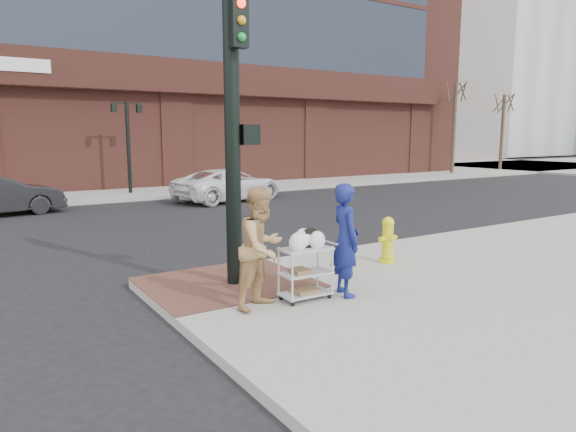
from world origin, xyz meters
TOP-DOWN VIEW (x-y plane):
  - ground at (0.00, 0.00)m, footprint 220.00×220.00m
  - sidewalk_far at (12.50, 32.00)m, footprint 65.00×36.00m
  - brick_curb_ramp at (-0.60, 0.90)m, footprint 2.80×2.40m
  - filler_block at (40.00, 38.00)m, footprint 14.00×20.00m
  - bare_tree_a at (24.00, 16.50)m, footprint 1.80×1.80m
  - bare_tree_b at (30.00, 17.00)m, footprint 1.80×1.80m
  - lamp_post at (2.00, 16.00)m, footprint 1.32×0.22m
  - traffic_signal_pole at (-0.48, 0.77)m, footprint 0.61×0.51m
  - woman_blue at (0.69, -0.75)m, footprint 0.59×0.75m
  - pedestrian_tan at (-0.71, -0.53)m, footprint 1.08×0.97m
  - minivan_white at (4.96, 12.14)m, footprint 5.15×3.26m
  - utility_cart at (0.03, -0.60)m, footprint 0.81×0.47m
  - fire_hydrant at (2.75, 0.45)m, footprint 0.44×0.31m

SIDE VIEW (x-z plane):
  - ground at x=0.00m, z-range 0.00..0.00m
  - sidewalk_far at x=12.50m, z-range 0.00..0.15m
  - brick_curb_ramp at x=-0.60m, z-range 0.15..0.16m
  - fire_hydrant at x=2.75m, z-range 0.16..1.09m
  - utility_cart at x=0.03m, z-range 0.10..1.21m
  - minivan_white at x=4.96m, z-range 0.00..1.32m
  - woman_blue at x=0.69m, z-range 0.15..1.95m
  - pedestrian_tan at x=-0.71m, z-range 0.15..1.96m
  - lamp_post at x=2.00m, z-range 0.62..4.62m
  - traffic_signal_pole at x=-0.48m, z-range 0.33..5.33m
  - bare_tree_b at x=30.00m, z-range 2.44..9.14m
  - bare_tree_a at x=24.00m, z-range 2.67..9.87m
  - filler_block at x=40.00m, z-range 0.00..18.00m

